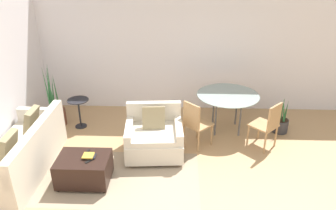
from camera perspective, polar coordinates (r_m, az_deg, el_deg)
The scene contains 14 objects.
wall_back at distance 7.15m, azimuth 2.18°, elevation 9.69°, with size 12.00×0.06×2.75m.
area_rug at distance 5.43m, azimuth -8.50°, elevation -12.40°, with size 2.55×1.47×0.01m.
couch at distance 5.85m, azimuth -24.11°, elevation -8.04°, with size 0.86×2.03×0.91m.
armchair at distance 5.80m, azimuth -2.44°, elevation -5.48°, with size 1.04×0.98×0.87m.
ottoman at distance 5.32m, azimuth -14.40°, elevation -10.70°, with size 0.79×0.60×0.44m.
book_stack at distance 5.19m, azimuth -13.63°, elevation -8.63°, with size 0.20×0.17×0.04m.
tv_remote_primary at distance 5.11m, azimuth -13.59°, elevation -9.47°, with size 0.12×0.13×0.01m.
tv_remote_secondary at distance 5.32m, azimuth -13.96°, elevation -7.96°, with size 0.08×0.15×0.01m.
potted_plant at distance 7.15m, azimuth -19.13°, elevation -1.39°, with size 0.44×0.44×1.31m.
side_table at distance 6.84m, azimuth -15.27°, elevation -0.49°, with size 0.42×0.42×0.61m.
dining_table at distance 6.47m, azimuth 10.36°, elevation 1.16°, with size 1.20×1.20×0.77m.
dining_chair_near_left at distance 5.90m, azimuth 4.74°, elevation -2.88°, with size 0.59×0.59×0.90m.
dining_chair_near_right at distance 6.11m, azimuth 17.06°, elevation -3.00°, with size 0.59×0.59×0.90m.
potted_plant_small at distance 6.90m, azimuth 18.99°, elevation -3.05°, with size 0.31×0.31×0.75m.
Camera 1 is at (0.01, -3.43, 3.30)m, focal length 35.00 mm.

